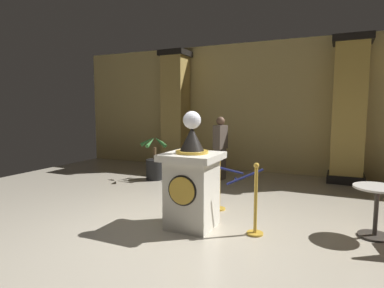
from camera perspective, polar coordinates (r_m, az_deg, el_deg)
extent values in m
plane|color=#B2A893|center=(5.10, -2.60, -14.57)|extent=(11.74, 11.74, 0.00)
cube|color=tan|center=(9.47, 11.41, 6.33)|extent=(11.74, 0.16, 3.67)
cube|color=silver|center=(4.98, 0.00, -8.77)|extent=(0.66, 0.66, 1.05)
cube|color=silver|center=(4.86, 0.00, -2.24)|extent=(0.83, 0.83, 0.10)
cylinder|color=gold|center=(4.64, -1.81, -8.29)|extent=(0.40, 0.03, 0.40)
cylinder|color=black|center=(4.65, -1.76, -8.26)|extent=(0.45, 0.01, 0.45)
cylinder|color=gold|center=(4.85, 0.00, -1.42)|extent=(0.50, 0.50, 0.04)
cone|color=black|center=(4.82, 0.00, 0.96)|extent=(0.37, 0.37, 0.36)
cylinder|color=gold|center=(4.81, 0.00, 3.05)|extent=(0.03, 0.03, 0.07)
sphere|color=silver|center=(4.81, 0.00, 4.26)|extent=(0.27, 0.27, 0.27)
cylinder|color=gold|center=(4.93, 11.09, -15.28)|extent=(0.24, 0.24, 0.03)
cylinder|color=gold|center=(4.77, 11.21, -10.00)|extent=(0.05, 0.05, 0.98)
sphere|color=gold|center=(4.65, 11.35, -3.74)|extent=(0.08, 0.08, 0.08)
cylinder|color=gold|center=(5.94, 4.76, -11.36)|extent=(0.24, 0.24, 0.03)
cylinder|color=gold|center=(5.82, 4.80, -6.93)|extent=(0.05, 0.05, 0.97)
sphere|color=gold|center=(5.72, 4.85, -1.79)|extent=(0.08, 0.08, 0.08)
cylinder|color=#141947|center=(4.95, 9.41, -5.75)|extent=(0.47, 0.47, 0.21)
cylinder|color=#141947|center=(5.48, 6.21, -4.52)|extent=(0.47, 0.47, 0.21)
sphere|color=#141947|center=(5.24, 7.71, -6.07)|extent=(0.04, 0.04, 0.04)
cube|color=black|center=(10.01, -2.86, -3.55)|extent=(0.77, 0.77, 0.20)
cube|color=tan|center=(9.87, -2.91, 6.01)|extent=(0.67, 0.67, 3.53)
cube|color=black|center=(10.00, -2.97, 15.70)|extent=(0.81, 0.81, 0.16)
cube|color=black|center=(8.91, 25.54, -5.41)|extent=(0.84, 0.84, 0.20)
cube|color=gold|center=(8.74, 26.06, 5.33)|extent=(0.73, 0.73, 3.53)
cube|color=black|center=(8.89, 26.61, 16.23)|extent=(0.88, 0.88, 0.16)
cylinder|color=black|center=(8.33, -6.59, -4.50)|extent=(0.45, 0.45, 0.52)
cylinder|color=brown|center=(8.26, -6.63, -1.67)|extent=(0.08, 0.08, 0.31)
cone|color=#2D662D|center=(8.09, -5.62, 0.38)|extent=(0.40, 0.17, 0.29)
cone|color=#2D662D|center=(8.39, -5.94, 0.59)|extent=(0.10, 0.40, 0.27)
cone|color=#2D662D|center=(8.31, -7.89, 0.51)|extent=(0.40, 0.15, 0.29)
cone|color=#2D662D|center=(8.05, -7.34, 0.33)|extent=(0.11, 0.40, 0.27)
cube|color=brown|center=(8.27, 5.00, -3.57)|extent=(0.24, 0.32, 0.80)
cube|color=brown|center=(8.18, 5.04, 1.24)|extent=(0.30, 0.40, 0.60)
sphere|color=brown|center=(8.16, 5.07, 4.09)|extent=(0.22, 0.22, 0.22)
cylinder|color=#332D28|center=(5.42, 29.62, -13.97)|extent=(0.44, 0.44, 0.03)
cylinder|color=#332D28|center=(5.31, 29.82, -10.47)|extent=(0.06, 0.06, 0.72)
cylinder|color=silver|center=(5.23, 30.04, -6.69)|extent=(0.63, 0.63, 0.03)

